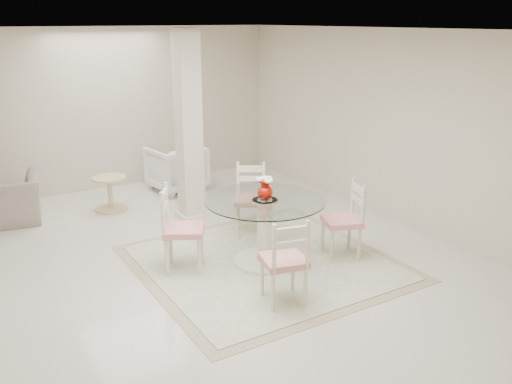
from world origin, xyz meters
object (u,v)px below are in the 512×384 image
red_vase (265,188)px  column (189,128)px  side_table (110,195)px  dining_chair_east (347,214)px  armchair_white (176,168)px  dining_chair_west (177,223)px  recliner_taupe (1,200)px  dining_chair_south (286,256)px  dining_table (265,231)px  dining_chair_north (251,193)px

red_vase → column: bearing=93.2°
side_table → dining_chair_east: bearing=-58.6°
red_vase → armchair_white: red_vase is taller
dining_chair_east → armchair_white: dining_chair_east is taller
column → dining_chair_west: 1.86m
armchair_white → side_table: (-1.29, -0.44, -0.14)m
red_vase → armchair_white: (0.29, 3.29, -0.57)m
dining_chair_west → recliner_taupe: 3.14m
column → armchair_white: column is taller
dining_chair_west → dining_chair_south: dining_chair_west is taller
column → recliner_taupe: column is taller
dining_table → side_table: (-1.00, 2.85, -0.17)m
column → dining_table: bearing=-86.8°
dining_table → dining_chair_north: bearing=68.7°
recliner_taupe → red_vase: bearing=138.4°
column → dining_chair_east: bearing=-64.3°
dining_chair_south → side_table: dining_chair_south is taller
armchair_white → dining_table: bearing=76.5°
dining_table → dining_chair_north: size_ratio=1.32×
dining_chair_east → recliner_taupe: bearing=-114.8°
dining_table → red_vase: red_vase is taller
column → dining_chair_west: (-0.85, -1.47, -0.76)m
dining_table → red_vase: bearing=-18.4°
dining_chair_west → side_table: bearing=30.2°
dining_chair_north → dining_chair_south: bearing=-78.9°
dining_table → dining_chair_west: 1.04m
dining_chair_east → dining_chair_west: 2.04m
column → dining_table: (0.10, -1.84, -0.94)m
dining_table → dining_chair_east: bearing=-20.6°
recliner_taupe → dining_chair_east: bearing=144.5°
dining_chair_east → side_table: dining_chair_east is taller
dining_chair_west → side_table: dining_chair_west is taller
dining_chair_east → recliner_taupe: (-3.45, 3.46, -0.21)m
dining_table → red_vase: (0.00, -0.00, 0.54)m
dining_table → side_table: bearing=109.3°
dining_chair_east → dining_chair_south: (-1.30, -0.60, -0.00)m
armchair_white → column: bearing=66.3°
dining_chair_north → dining_chair_west: 1.44m
red_vase → dining_chair_east: 1.09m
dining_table → dining_chair_east: 1.03m
column → side_table: size_ratio=5.10×
dining_chair_west → recliner_taupe: size_ratio=1.05×
dining_chair_south → recliner_taupe: size_ratio=0.99×
dining_table → dining_chair_east: (0.95, -0.36, 0.14)m
red_vase → dining_chair_south: red_vase is taller
dining_chair_north → dining_chair_west: bearing=-124.6°
armchair_white → side_table: size_ratio=1.59×
dining_chair_west → recliner_taupe: bearing=58.5°
dining_chair_east → side_table: size_ratio=2.00×
dining_chair_east → dining_chair_south: 1.43m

